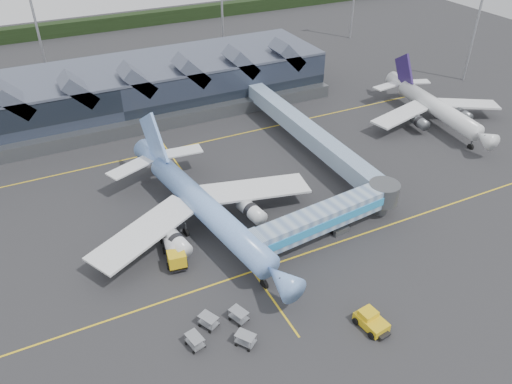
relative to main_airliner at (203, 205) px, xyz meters
name	(u,v)px	position (x,y,z in m)	size (l,w,h in m)	color
ground	(228,236)	(2.26, -3.63, -3.82)	(260.00, 260.00, 0.00)	#262729
taxi_stripes	(203,200)	(2.26, 6.37, -3.81)	(120.00, 60.00, 0.01)	gold
tree_line_far	(84,26)	(2.26, 106.37, -1.82)	(260.00, 4.00, 4.00)	black
terminal	(112,93)	(-2.80, 43.72, 1.06)	(90.00, 22.25, 12.52)	black
light_masts	(202,21)	(23.26, 59.17, 8.67)	(132.40, 42.56, 22.45)	gray
main_airliner	(203,205)	(0.00, 0.00, 0.00)	(34.76, 40.39, 12.99)	#678CD1
regional_jet	(434,106)	(53.98, 11.92, -0.35)	(29.06, 31.86, 10.93)	silver
jet_bridge	(333,214)	(15.72, -9.64, -0.28)	(26.49, 6.51, 5.35)	#6580A8
fuel_truck	(172,243)	(-5.87, -3.50, -2.10)	(3.60, 9.22, 3.06)	black
pushback_tug	(371,321)	(10.41, -25.78, -2.98)	(3.14, 4.49, 1.88)	gold
baggage_carts	(222,328)	(-5.31, -19.29, -2.97)	(7.77, 6.76, 1.51)	#979A9F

